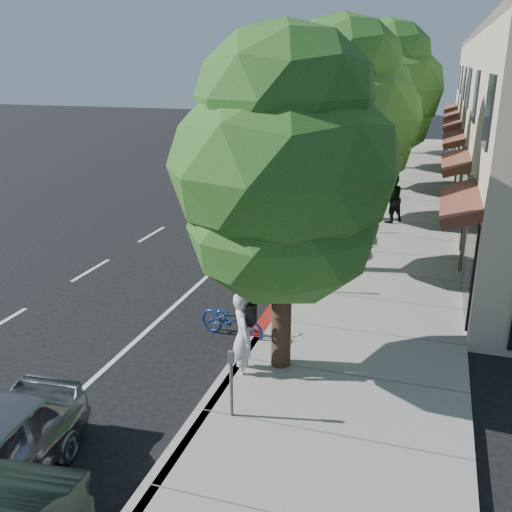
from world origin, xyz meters
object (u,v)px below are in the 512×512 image
at_px(bicycle, 232,320).
at_px(white_pickup, 320,166).
at_px(street_tree_3, 383,91).
at_px(cyclist, 243,336).
at_px(street_tree_2, 366,120).
at_px(dark_suv_far, 369,151).
at_px(pedestrian, 392,198).
at_px(street_tree_4, 393,91).
at_px(street_tree_0, 284,171).
at_px(dark_sedan, 325,180).
at_px(silver_suv, 306,225).
at_px(street_tree_1, 340,120).
at_px(street_tree_5, 401,88).

bearing_deg(bicycle, white_pickup, 19.49).
bearing_deg(street_tree_3, cyclist, -92.02).
bearing_deg(bicycle, cyclist, -137.97).
distance_m(street_tree_2, dark_suv_far, 14.56).
relative_size(bicycle, pedestrian, 0.89).
relative_size(street_tree_3, pedestrian, 4.23).
relative_size(street_tree_4, dark_suv_far, 1.64).
xyz_separation_m(street_tree_0, white_pickup, (-3.10, 19.17, -3.28)).
relative_size(white_pickup, dark_suv_far, 1.32).
height_order(dark_sedan, dark_suv_far, dark_suv_far).
relative_size(street_tree_2, white_pickup, 1.09).
bearing_deg(street_tree_0, dark_suv_far, 93.07).
bearing_deg(cyclist, street_tree_0, -83.10).
xyz_separation_m(street_tree_4, dark_suv_far, (-1.40, 2.14, -3.72)).
bearing_deg(dark_sedan, dark_suv_far, 78.56).
relative_size(street_tree_0, silver_suv, 1.32).
bearing_deg(dark_sedan, pedestrian, -59.52).
bearing_deg(street_tree_2, bicycle, -97.65).
relative_size(street_tree_2, cyclist, 3.59).
bearing_deg(street_tree_3, pedestrian, -79.09).
height_order(street_tree_0, street_tree_2, street_tree_0).
height_order(street_tree_0, dark_sedan, street_tree_0).
height_order(street_tree_0, street_tree_4, street_tree_4).
relative_size(silver_suv, dark_suv_far, 1.13).
bearing_deg(pedestrian, white_pickup, -102.34).
bearing_deg(dark_sedan, white_pickup, 100.77).
distance_m(cyclist, white_pickup, 19.78).
xyz_separation_m(street_tree_1, street_tree_2, (-0.00, 6.00, -0.55)).
distance_m(street_tree_0, street_tree_3, 18.01).
xyz_separation_m(street_tree_1, pedestrian, (1.19, 5.83, -3.44)).
height_order(street_tree_3, bicycle, street_tree_3).
bearing_deg(street_tree_0, pedestrian, 84.26).
distance_m(street_tree_0, bicycle, 4.13).
bearing_deg(white_pickup, bicycle, -77.86).
relative_size(street_tree_3, street_tree_4, 1.07).
bearing_deg(street_tree_4, dark_suv_far, 123.25).
height_order(street_tree_0, street_tree_5, street_tree_5).
height_order(dark_sedan, pedestrian, pedestrian).
height_order(cyclist, silver_suv, cyclist).
relative_size(street_tree_1, street_tree_4, 0.98).
xyz_separation_m(bicycle, pedestrian, (2.65, 10.74, 0.65)).
bearing_deg(street_tree_3, street_tree_1, -90.00).
distance_m(street_tree_3, dark_suv_far, 9.16).
relative_size(street_tree_1, bicycle, 4.33).
distance_m(street_tree_1, street_tree_2, 6.03).
bearing_deg(white_pickup, street_tree_2, -59.65).
bearing_deg(street_tree_3, street_tree_4, 90.00).
relative_size(street_tree_5, dark_suv_far, 1.55).
relative_size(street_tree_3, dark_suv_far, 1.75).
height_order(street_tree_0, street_tree_3, street_tree_3).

